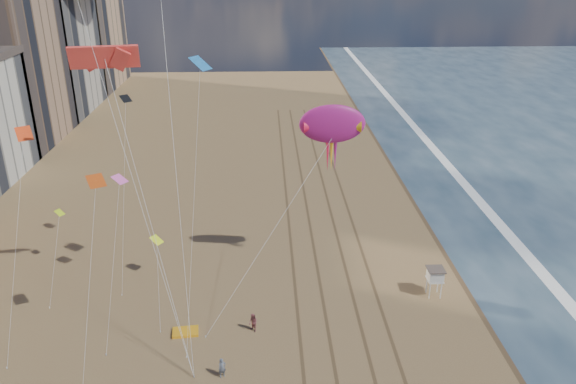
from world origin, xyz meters
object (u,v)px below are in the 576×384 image
object	(u,v)px
grounded_kite	(186,332)
kite_flyer_b	(253,323)
show_kite	(332,124)
lifeguard_stand	(435,275)
kite_flyer_a	(222,368)

from	to	relation	value
grounded_kite	kite_flyer_b	size ratio (longest dim) A/B	1.28
show_kite	grounded_kite	bearing A→B (deg)	-145.17
show_kite	lifeguard_stand	bearing A→B (deg)	-24.31
show_kite	kite_flyer_a	distance (m)	22.18
kite_flyer_b	lifeguard_stand	bearing A→B (deg)	67.00
grounded_kite	show_kite	world-z (taller)	show_kite
lifeguard_stand	kite_flyer_a	size ratio (longest dim) A/B	1.75
show_kite	kite_flyer_a	world-z (taller)	show_kite
lifeguard_stand	kite_flyer_a	bearing A→B (deg)	-151.79
lifeguard_stand	show_kite	size ratio (longest dim) A/B	0.14
grounded_kite	kite_flyer_a	world-z (taller)	kite_flyer_a
lifeguard_stand	show_kite	bearing A→B (deg)	155.69
kite_flyer_a	show_kite	bearing A→B (deg)	28.51
show_kite	kite_flyer_b	xyz separation A→B (m)	(-7.12, -8.80, -14.28)
lifeguard_stand	kite_flyer_a	xyz separation A→B (m)	(-18.58, -9.96, -1.36)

